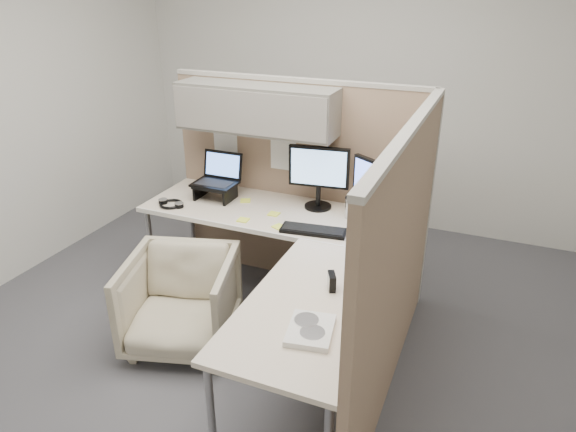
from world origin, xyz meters
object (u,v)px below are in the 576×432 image
at_px(monitor_left, 319,172).
at_px(keyboard, 313,230).
at_px(desk, 284,247).
at_px(office_chair, 181,297).

xyz_separation_m(monitor_left, keyboard, (0.11, -0.40, -0.26)).
height_order(desk, monitor_left, monitor_left).
xyz_separation_m(desk, office_chair, (-0.60, -0.34, -0.33)).
relative_size(desk, monitor_left, 4.29).
distance_m(monitor_left, keyboard, 0.49).
distance_m(office_chair, keyboard, 0.99).
height_order(office_chair, monitor_left, monitor_left).
bearing_deg(monitor_left, keyboard, -81.67).
bearing_deg(desk, monitor_left, 88.15).
height_order(monitor_left, keyboard, monitor_left).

